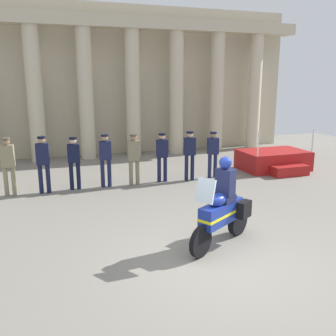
# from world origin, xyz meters

# --- Properties ---
(ground_plane) EXTENTS (28.00, 28.00, 0.00)m
(ground_plane) POSITION_xyz_m (0.00, 0.00, 0.00)
(ground_plane) COLOR gray
(colonnade_backdrop) EXTENTS (16.20, 1.51, 6.73)m
(colonnade_backdrop) POSITION_xyz_m (0.85, 11.12, 3.49)
(colonnade_backdrop) COLOR #B6AB91
(colonnade_backdrop) RESTS_ON ground_plane
(reviewing_stand) EXTENTS (2.53, 2.16, 1.64)m
(reviewing_stand) POSITION_xyz_m (5.34, 6.03, 0.36)
(reviewing_stand) COLOR #A51919
(reviewing_stand) RESTS_ON ground_plane
(officer_in_row_0) EXTENTS (0.40, 0.26, 1.76)m
(officer_in_row_0) POSITION_xyz_m (-4.17, 5.70, 1.04)
(officer_in_row_0) COLOR #847A5B
(officer_in_row_0) RESTS_ON ground_plane
(officer_in_row_1) EXTENTS (0.40, 0.26, 1.77)m
(officer_in_row_1) POSITION_xyz_m (-3.18, 5.64, 1.05)
(officer_in_row_1) COLOR #141938
(officer_in_row_1) RESTS_ON ground_plane
(officer_in_row_2) EXTENTS (0.40, 0.26, 1.68)m
(officer_in_row_2) POSITION_xyz_m (-2.25, 5.76, 0.99)
(officer_in_row_2) COLOR black
(officer_in_row_2) RESTS_ON ground_plane
(officer_in_row_3) EXTENTS (0.40, 0.26, 1.73)m
(officer_in_row_3) POSITION_xyz_m (-1.26, 5.73, 1.02)
(officer_in_row_3) COLOR #191E42
(officer_in_row_3) RESTS_ON ground_plane
(officer_in_row_4) EXTENTS (0.40, 0.26, 1.70)m
(officer_in_row_4) POSITION_xyz_m (-0.34, 5.66, 1.00)
(officer_in_row_4) COLOR #7A7056
(officer_in_row_4) RESTS_ON ground_plane
(officer_in_row_5) EXTENTS (0.40, 0.26, 1.67)m
(officer_in_row_5) POSITION_xyz_m (0.67, 5.75, 0.99)
(officer_in_row_5) COLOR #141938
(officer_in_row_5) RESTS_ON ground_plane
(officer_in_row_6) EXTENTS (0.40, 0.26, 1.71)m
(officer_in_row_6) POSITION_xyz_m (1.62, 5.62, 1.01)
(officer_in_row_6) COLOR #141938
(officer_in_row_6) RESTS_ON ground_plane
(officer_in_row_7) EXTENTS (0.40, 0.26, 1.65)m
(officer_in_row_7) POSITION_xyz_m (2.54, 5.70, 0.97)
(officer_in_row_7) COLOR #191E42
(officer_in_row_7) RESTS_ON ground_plane
(motorcycle_with_rider) EXTENTS (1.85, 1.24, 1.90)m
(motorcycle_with_rider) POSITION_xyz_m (0.33, 0.55, 0.79)
(motorcycle_with_rider) COLOR black
(motorcycle_with_rider) RESTS_ON ground_plane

